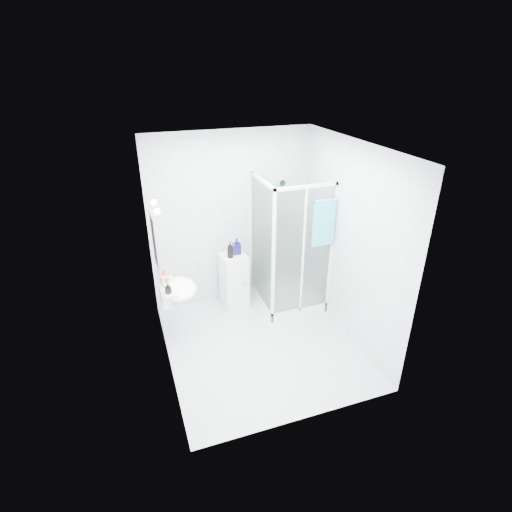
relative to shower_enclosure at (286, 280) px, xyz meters
name	(u,v)px	position (x,y,z in m)	size (l,w,h in m)	color
room	(262,258)	(-0.67, -0.77, 0.85)	(2.40, 2.60, 2.60)	white
shower_enclosure	(286,280)	(0.00, 0.00, 0.00)	(0.90, 0.95, 2.00)	white
wall_basin	(177,290)	(-1.66, -0.32, 0.35)	(0.46, 0.56, 0.35)	white
mirror	(154,241)	(-1.85, -0.32, 1.05)	(0.02, 0.60, 0.70)	white
vanity_lights	(155,207)	(-1.80, -0.32, 1.47)	(0.10, 0.40, 0.08)	silver
wall_hooks	(215,202)	(-0.92, 0.49, 1.17)	(0.23, 0.06, 0.03)	silver
storage_cabinet	(234,281)	(-0.73, 0.26, -0.02)	(0.39, 0.40, 0.86)	white
hand_towel	(324,222)	(0.34, -0.40, 1.05)	(0.31, 0.04, 0.65)	#32A9BD
shampoo_bottle_a	(230,250)	(-0.79, 0.21, 0.54)	(0.09, 0.10, 0.25)	black
shampoo_bottle_b	(237,246)	(-0.67, 0.29, 0.54)	(0.11, 0.11, 0.24)	#0E0B46
soap_dispenser_orange	(164,276)	(-1.78, -0.17, 0.50)	(0.13, 0.13, 0.16)	red
soap_dispenser_black	(168,288)	(-1.77, -0.48, 0.48)	(0.06, 0.06, 0.14)	black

